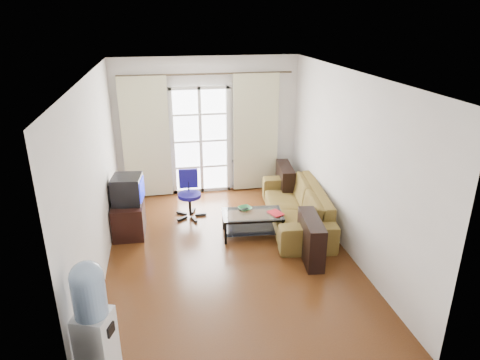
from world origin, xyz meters
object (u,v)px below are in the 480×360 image
at_px(task_chair, 190,203).
at_px(water_cooler, 94,330).
at_px(coffee_table, 252,221).
at_px(sofa, 296,206).
at_px(crt_tv, 126,189).
at_px(tv_stand, 129,218).

height_order(task_chair, water_cooler, water_cooler).
xyz_separation_m(coffee_table, task_chair, (-0.96, 0.90, -0.00)).
xyz_separation_m(sofa, crt_tv, (-2.83, 0.20, 0.44)).
distance_m(sofa, tv_stand, 2.83).
distance_m(crt_tv, water_cooler, 3.35).
bearing_deg(crt_tv, tv_stand, -85.28).
bearing_deg(water_cooler, crt_tv, 108.31).
relative_size(tv_stand, crt_tv, 1.37).
distance_m(sofa, coffee_table, 0.88).
bearing_deg(sofa, coffee_table, -64.42).
xyz_separation_m(coffee_table, water_cooler, (-2.07, -2.86, 0.52)).
height_order(crt_tv, task_chair, crt_tv).
bearing_deg(crt_tv, task_chair, 28.78).
height_order(coffee_table, crt_tv, crt_tv).
height_order(coffee_table, task_chair, task_chair).
height_order(sofa, water_cooler, water_cooler).
relative_size(coffee_table, water_cooler, 0.69).
distance_m(crt_tv, task_chair, 1.23).
height_order(sofa, tv_stand, sofa).
bearing_deg(tv_stand, task_chair, 25.26).
relative_size(tv_stand, task_chair, 0.88).
relative_size(crt_tv, task_chair, 0.64).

